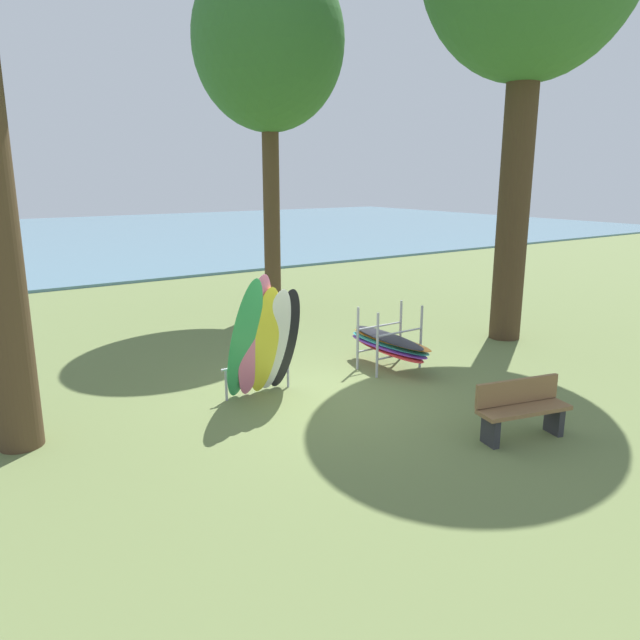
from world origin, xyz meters
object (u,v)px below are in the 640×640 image
object	(u,v)px
leaning_board_pile	(264,341)
board_storage_rack	(389,343)
tree_mid_behind	(268,44)
park_bench	(522,408)

from	to	relation	value
leaning_board_pile	board_storage_rack	world-z (taller)	leaning_board_pile
tree_mid_behind	park_bench	bearing A→B (deg)	-96.81
board_storage_rack	park_bench	bearing A→B (deg)	-97.88
board_storage_rack	leaning_board_pile	bearing A→B (deg)	-178.49
park_bench	tree_mid_behind	bearing A→B (deg)	83.19
leaning_board_pile	park_bench	world-z (taller)	leaning_board_pile
tree_mid_behind	park_bench	world-z (taller)	tree_mid_behind
tree_mid_behind	board_storage_rack	xyz separation A→B (m)	(-0.61, -5.63, -6.41)
leaning_board_pile	park_bench	bearing A→B (deg)	-55.99
tree_mid_behind	park_bench	size ratio (longest dim) A/B	6.32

